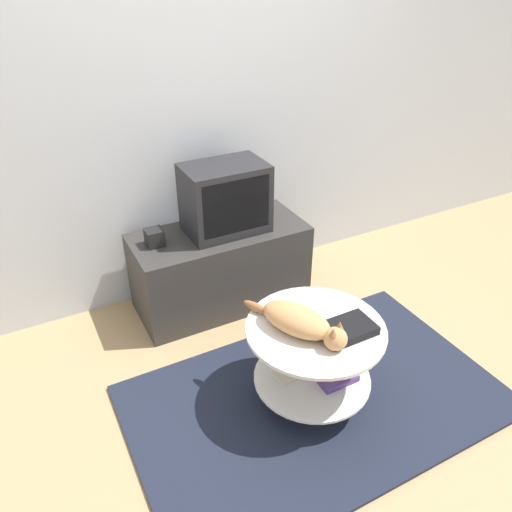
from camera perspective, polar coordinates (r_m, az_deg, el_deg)
ground_plane at (r=2.75m, az=6.85°, el=-16.03°), size 12.00×12.00×0.00m
wall_back at (r=3.15m, az=-6.11°, el=18.06°), size 8.00×0.05×2.60m
rug at (r=2.74m, az=6.86°, el=-15.88°), size 1.91×1.18×0.02m
tv_stand at (r=3.25m, az=-4.07°, el=-1.31°), size 1.10×0.49×0.53m
tv at (r=3.04m, az=-3.53°, el=6.58°), size 0.49×0.33×0.43m
speaker at (r=2.99m, az=-11.52°, el=2.10°), size 0.10×0.10×0.10m
coffee_table at (r=2.51m, az=6.73°, el=-11.03°), size 0.67×0.67×0.48m
dvd_box at (r=2.38m, az=10.38°, el=-8.22°), size 0.25×0.17×0.04m
cat at (r=2.33m, az=5.10°, el=-7.48°), size 0.31×0.53×0.13m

